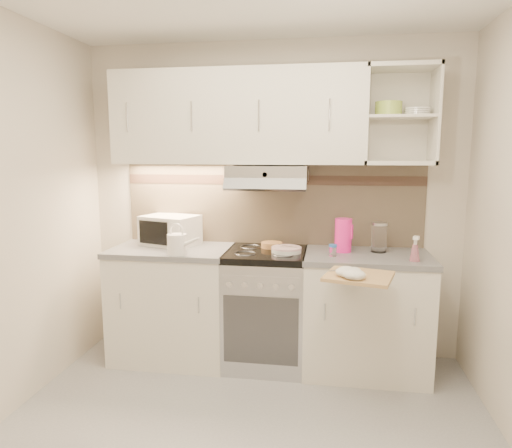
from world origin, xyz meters
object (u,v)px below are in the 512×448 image
object	(u,v)px
watering_can	(178,243)
pink_pitcher	(343,235)
microwave	(170,230)
plate_stack	(286,250)
glass_jar	(379,237)
cutting_board	(359,276)
electric_range	(266,307)
spray_bottle	(415,251)

from	to	relation	value
watering_can	pink_pitcher	xyz separation A→B (m)	(1.20, 0.28, 0.04)
microwave	watering_can	world-z (taller)	microwave
microwave	plate_stack	size ratio (longest dim) A/B	2.19
pink_pitcher	glass_jar	distance (m)	0.27
glass_jar	cutting_board	bearing A→B (deg)	-106.65
watering_can	pink_pitcher	size ratio (longest dim) A/B	1.07
watering_can	glass_jar	bearing A→B (deg)	27.75
plate_stack	glass_jar	world-z (taller)	glass_jar
watering_can	plate_stack	distance (m)	0.80
plate_stack	glass_jar	distance (m)	0.70
pink_pitcher	electric_range	bearing A→B (deg)	-155.59
microwave	watering_can	distance (m)	0.38
electric_range	plate_stack	xyz separation A→B (m)	(0.16, -0.03, 0.47)
microwave	cutting_board	size ratio (longest dim) A/B	1.23
glass_jar	plate_stack	bearing A→B (deg)	-169.63
spray_bottle	cutting_board	xyz separation A→B (m)	(-0.40, -0.35, -0.10)
glass_jar	spray_bottle	bearing A→B (deg)	-50.26
microwave	plate_stack	xyz separation A→B (m)	(0.96, -0.15, -0.10)
pink_pitcher	spray_bottle	world-z (taller)	pink_pitcher
glass_jar	spray_bottle	world-z (taller)	glass_jar
electric_range	microwave	bearing A→B (deg)	171.70
pink_pitcher	glass_jar	world-z (taller)	pink_pitcher
pink_pitcher	cutting_board	xyz separation A→B (m)	(0.08, -0.58, -0.16)
spray_bottle	cutting_board	distance (m)	0.54
electric_range	cutting_board	world-z (taller)	electric_range
watering_can	spray_bottle	bearing A→B (deg)	17.54
plate_stack	spray_bottle	bearing A→B (deg)	-8.45
pink_pitcher	cutting_board	distance (m)	0.60
glass_jar	cutting_board	size ratio (longest dim) A/B	0.56
plate_stack	glass_jar	xyz separation A→B (m)	(0.68, 0.12, 0.09)
plate_stack	pink_pitcher	bearing A→B (deg)	12.64
microwave	plate_stack	world-z (taller)	microwave
pink_pitcher	microwave	bearing A→B (deg)	-163.87
electric_range	watering_can	distance (m)	0.85
glass_jar	pink_pitcher	bearing A→B (deg)	-173.29
plate_stack	glass_jar	bearing A→B (deg)	10.37
microwave	plate_stack	distance (m)	0.97
glass_jar	cutting_board	xyz separation A→B (m)	(-0.18, -0.61, -0.14)
spray_bottle	electric_range	bearing A→B (deg)	-166.22
glass_jar	watering_can	bearing A→B (deg)	-167.91
electric_range	spray_bottle	size ratio (longest dim) A/B	4.81
electric_range	glass_jar	distance (m)	1.01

